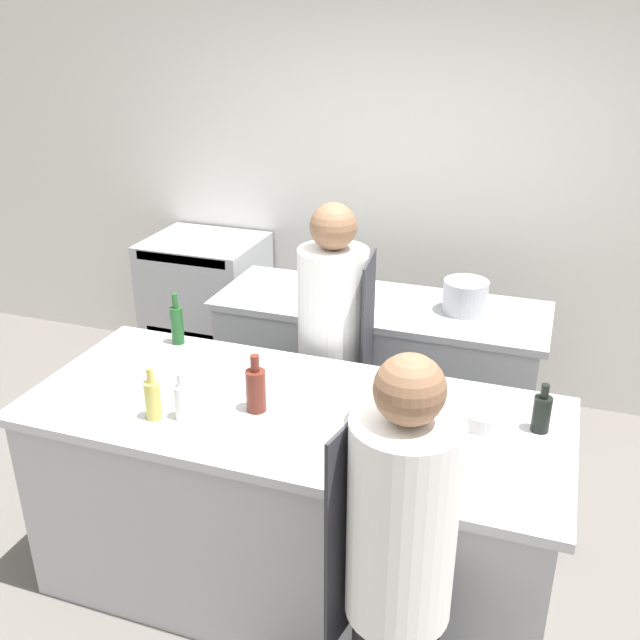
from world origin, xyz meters
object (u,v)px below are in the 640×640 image
(oven_range, at_px, (207,307))
(cup, at_px, (453,449))
(bottle_wine, at_px, (177,324))
(chef_at_prep_near, at_px, (397,590))
(stockpot, at_px, (465,296))
(bottle_olive_oil, at_px, (153,398))
(bottle_sauce, at_px, (182,400))
(chef_at_stove, at_px, (333,358))
(bowl_mixing_large, at_px, (383,415))
(bottle_cooking_oil, at_px, (256,389))
(bowl_prep_small, at_px, (483,416))
(bottle_vinegar, at_px, (542,412))

(oven_range, relative_size, cup, 10.79)
(bottle_wine, bearing_deg, chef_at_prep_near, -38.78)
(cup, height_order, stockpot, stockpot)
(bottle_olive_oil, bearing_deg, bottle_wine, 111.62)
(cup, bearing_deg, bottle_sauce, -176.12)
(chef_at_stove, distance_m, bottle_wine, 0.80)
(bowl_mixing_large, relative_size, stockpot, 1.14)
(cup, bearing_deg, bowl_mixing_large, 153.49)
(bottle_wine, relative_size, stockpot, 1.09)
(oven_range, relative_size, stockpot, 4.14)
(bottle_olive_oil, distance_m, bottle_cooking_oil, 0.41)
(bowl_prep_small, distance_m, stockpot, 1.13)
(bottle_sauce, bearing_deg, bottle_olive_oil, -160.32)
(cup, distance_m, stockpot, 1.40)
(bottle_vinegar, relative_size, bottle_wine, 0.78)
(oven_range, bearing_deg, bottle_vinegar, -34.63)
(bottle_olive_oil, xyz_separation_m, bowl_prep_small, (1.25, 0.40, -0.06))
(bowl_prep_small, relative_size, stockpot, 0.81)
(oven_range, xyz_separation_m, stockpot, (1.85, -0.51, 0.53))
(chef_at_prep_near, xyz_separation_m, bottle_sauce, (-1.01, 0.50, 0.20))
(bottle_vinegar, xyz_separation_m, bowl_prep_small, (-0.22, -0.02, -0.05))
(cup, bearing_deg, oven_range, 136.74)
(chef_at_stove, distance_m, bottle_cooking_oil, 0.81)
(bowl_prep_small, bearing_deg, bottle_cooking_oil, -167.00)
(bottle_olive_oil, xyz_separation_m, bowl_mixing_large, (0.88, 0.26, -0.05))
(chef_at_prep_near, relative_size, bottle_olive_oil, 7.20)
(chef_at_prep_near, bearing_deg, bottle_cooking_oil, 60.55)
(bottle_wine, height_order, cup, bottle_wine)
(bottle_vinegar, bearing_deg, bottle_wine, 172.48)
(bowl_mixing_large, bearing_deg, bottle_vinegar, 14.80)
(stockpot, bearing_deg, bottle_sauce, -121.65)
(bottle_vinegar, height_order, bottle_wine, bottle_wine)
(bottle_olive_oil, height_order, bottle_sauce, bottle_olive_oil)
(bottle_olive_oil, distance_m, bottle_vinegar, 1.53)
(bottle_cooking_oil, distance_m, bowl_mixing_large, 0.53)
(chef_at_prep_near, bearing_deg, chef_at_stove, 36.78)
(bottle_olive_oil, bearing_deg, bowl_mixing_large, 16.47)
(chef_at_stove, bearing_deg, chef_at_prep_near, 19.40)
(bottle_cooking_oil, xyz_separation_m, stockpot, (0.65, 1.31, -0.01))
(chef_at_stove, distance_m, bottle_olive_oil, 1.08)
(bottle_vinegar, xyz_separation_m, bowl_mixing_large, (-0.59, -0.16, -0.04))
(chef_at_stove, distance_m, bowl_prep_small, 1.01)
(cup, bearing_deg, bowl_prep_small, 75.76)
(bottle_cooking_oil, bearing_deg, chef_at_prep_near, -40.80)
(bowl_prep_small, height_order, stockpot, stockpot)
(oven_range, relative_size, bottle_cooking_oil, 3.98)
(bottle_olive_oil, bearing_deg, cup, 5.43)
(bottle_vinegar, bearing_deg, chef_at_prep_near, -112.03)
(bottle_vinegar, bearing_deg, bottle_cooking_oil, -168.52)
(bowl_prep_small, xyz_separation_m, cup, (-0.07, -0.28, 0.01))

